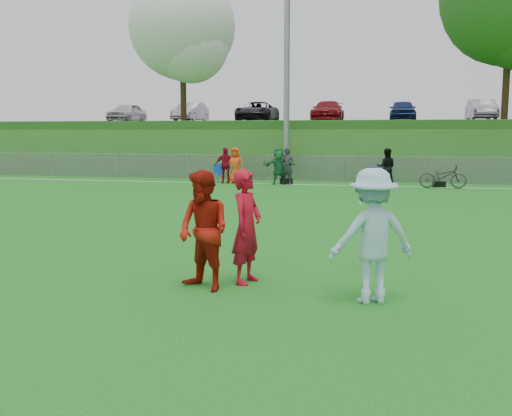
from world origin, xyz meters
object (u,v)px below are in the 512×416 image
(player_blue, at_px, (372,236))
(bicycle, at_px, (443,176))
(recycling_bin, at_px, (375,177))
(player_red_left, at_px, (247,227))
(frisbee, at_px, (367,203))
(player_red_center, at_px, (204,231))

(player_blue, relative_size, bicycle, 0.98)
(player_blue, bearing_deg, bicycle, -122.95)
(recycling_bin, height_order, bicycle, bicycle)
(player_red_left, distance_m, player_blue, 2.08)
(recycling_bin, bearing_deg, frisbee, -89.53)
(player_red_center, xyz_separation_m, player_blue, (2.53, -0.11, 0.04))
(recycling_bin, bearing_deg, bicycle, -0.43)
(player_blue, bearing_deg, player_red_left, -42.37)
(frisbee, bearing_deg, recycling_bin, 90.47)
(player_red_center, height_order, frisbee, player_red_center)
(player_blue, distance_m, recycling_bin, 17.65)
(player_red_center, relative_size, bicycle, 0.94)
(player_red_left, xyz_separation_m, frisbee, (1.85, 1.15, 0.30))
(player_blue, xyz_separation_m, frisbee, (-0.13, 1.79, 0.26))
(player_blue, height_order, frisbee, player_blue)
(player_red_center, bearing_deg, frisbee, 63.37)
(player_red_center, xyz_separation_m, frisbee, (2.40, 1.68, 0.29))
(player_red_left, relative_size, player_blue, 0.95)
(recycling_bin, relative_size, bicycle, 0.46)
(bicycle, bearing_deg, recycling_bin, 88.62)
(player_red_center, distance_m, player_blue, 2.53)
(recycling_bin, distance_m, bicycle, 2.90)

